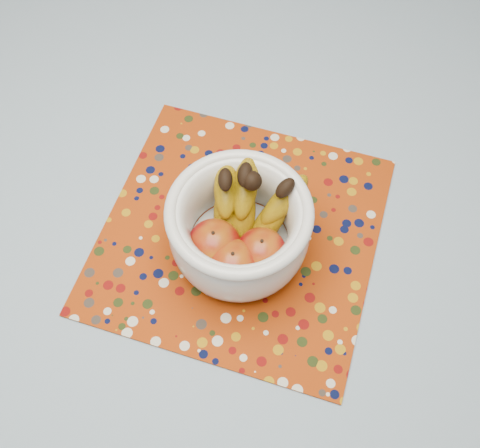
# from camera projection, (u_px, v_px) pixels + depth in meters

# --- Properties ---
(table) EXTENTS (1.20, 1.20, 0.75)m
(table) POSITION_uv_depth(u_px,v_px,m) (194.00, 228.00, 1.01)
(table) COLOR brown
(table) RESTS_ON ground
(tablecloth) EXTENTS (1.32, 1.32, 0.01)m
(tablecloth) POSITION_uv_depth(u_px,v_px,m) (190.00, 204.00, 0.94)
(tablecloth) COLOR slate
(tablecloth) RESTS_ON table
(placemat) EXTENTS (0.46, 0.46, 0.00)m
(placemat) POSITION_uv_depth(u_px,v_px,m) (240.00, 233.00, 0.90)
(placemat) COLOR #953008
(placemat) RESTS_ON tablecloth
(fruit_bowl) EXTENTS (0.23, 0.22, 0.16)m
(fruit_bowl) POSITION_uv_depth(u_px,v_px,m) (243.00, 224.00, 0.83)
(fruit_bowl) COLOR white
(fruit_bowl) RESTS_ON placemat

